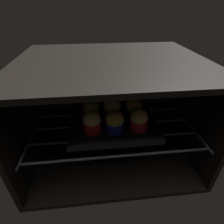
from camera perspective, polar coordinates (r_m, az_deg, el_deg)
The scene contains 12 objects.
oven_cavity at distance 67.53cm, azimuth -0.56°, elevation 2.38°, with size 59.00×47.00×37.00cm.
oven_rack at distance 65.79cm, azimuth -0.17°, elevation -2.03°, with size 54.80×42.00×0.80cm.
baking_tray at distance 63.75cm, azimuth 0.00°, elevation -2.10°, with size 29.00×29.00×2.20cm.
muffin_row0_col0 at distance 55.35cm, azimuth -6.48°, elevation -3.21°, with size 5.63×5.63×7.39cm.
muffin_row0_col1 at distance 55.32cm, azimuth 0.68°, elevation -3.27°, with size 5.80×5.80×7.17cm.
muffin_row0_col2 at distance 56.44cm, azimuth 8.64°, elevation -2.50°, with size 5.63×5.63×7.79cm.
muffin_row1_col0 at distance 61.06cm, azimuth -6.54°, elevation 0.52°, with size 5.63×5.63×7.83cm.
muffin_row1_col1 at distance 61.31cm, azimuth -0.12°, elevation 1.23°, with size 6.16×6.16×8.07cm.
muffin_row1_col2 at distance 62.76cm, azimuth 6.90°, elevation 1.28°, with size 5.89×5.89×7.18cm.
muffin_row2_col0 at distance 67.66cm, azimuth -7.17°, elevation 3.77°, with size 5.81×5.81×7.28cm.
muffin_row2_col1 at distance 67.73cm, azimuth -0.62°, elevation 4.22°, with size 5.64×5.64×7.55cm.
muffin_row2_col2 at distance 68.88cm, azimuth 5.79°, elevation 4.56°, with size 5.63×5.63×7.57cm.
Camera 1 is at (-5.78, -31.84, 50.96)cm, focal length 28.35 mm.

